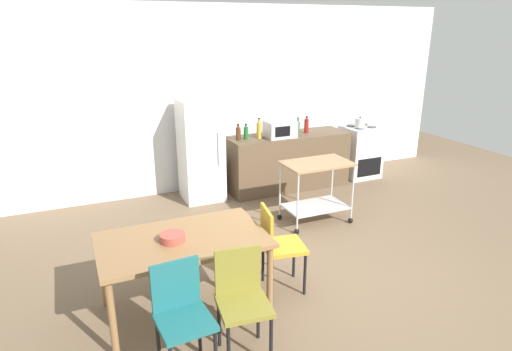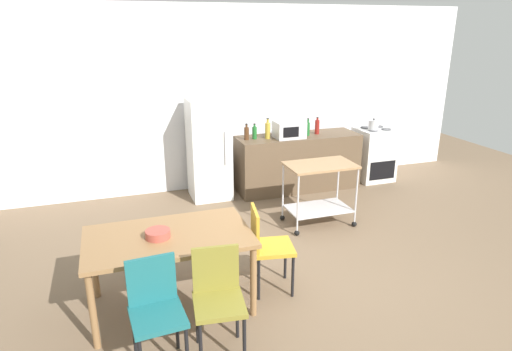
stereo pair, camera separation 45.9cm
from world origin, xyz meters
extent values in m
plane|color=brown|center=(0.00, 0.00, 0.00)|extent=(12.00, 12.00, 0.00)
cube|color=white|center=(0.00, 3.20, 1.45)|extent=(8.40, 0.12, 2.90)
cube|color=brown|center=(0.90, 2.60, 0.45)|extent=(2.00, 0.64, 0.90)
cube|color=olive|center=(-1.55, -0.01, 0.73)|extent=(1.50, 0.90, 0.04)
cylinder|color=olive|center=(-2.24, -0.40, 0.35)|extent=(0.06, 0.06, 0.71)
cylinder|color=olive|center=(-0.86, -0.40, 0.35)|extent=(0.06, 0.06, 0.71)
cylinder|color=olive|center=(-2.24, 0.38, 0.35)|extent=(0.06, 0.06, 0.71)
cylinder|color=olive|center=(-0.86, 0.38, 0.35)|extent=(0.06, 0.06, 0.71)
cube|color=#1E666B|center=(-1.76, -0.81, 0.47)|extent=(0.43, 0.43, 0.04)
cube|color=#1E666B|center=(-1.77, -0.63, 0.69)|extent=(0.38, 0.06, 0.40)
cylinder|color=black|center=(-1.94, -0.65, 0.23)|extent=(0.03, 0.03, 0.45)
cylinder|color=black|center=(-1.60, -0.62, 0.23)|extent=(0.03, 0.03, 0.45)
cube|color=gold|center=(-0.54, -0.05, 0.47)|extent=(0.46, 0.46, 0.04)
cube|color=gold|center=(-0.71, -0.01, 0.69)|extent=(0.09, 0.38, 0.40)
cylinder|color=black|center=(-0.40, -0.24, 0.23)|extent=(0.03, 0.03, 0.45)
cylinder|color=black|center=(-0.34, 0.09, 0.23)|extent=(0.03, 0.03, 0.45)
cylinder|color=black|center=(-0.73, -0.18, 0.23)|extent=(0.03, 0.03, 0.45)
cylinder|color=black|center=(-0.67, 0.15, 0.23)|extent=(0.03, 0.03, 0.45)
cube|color=olive|center=(-1.28, -0.80, 0.47)|extent=(0.44, 0.44, 0.04)
cube|color=olive|center=(-1.26, -0.62, 0.69)|extent=(0.38, 0.08, 0.40)
cylinder|color=black|center=(-1.47, -0.95, 0.23)|extent=(0.03, 0.03, 0.45)
cylinder|color=black|center=(-1.13, -0.99, 0.23)|extent=(0.03, 0.03, 0.45)
cylinder|color=black|center=(-1.43, -0.61, 0.23)|extent=(0.03, 0.03, 0.45)
cylinder|color=black|center=(-1.09, -0.65, 0.23)|extent=(0.03, 0.03, 0.45)
cube|color=white|center=(2.35, 2.62, 0.45)|extent=(0.60, 0.60, 0.90)
cube|color=black|center=(2.35, 2.32, 0.25)|extent=(0.48, 0.01, 0.32)
cylinder|color=#47474C|center=(2.22, 2.50, 0.91)|extent=(0.16, 0.16, 0.02)
cylinder|color=#47474C|center=(2.48, 2.50, 0.91)|extent=(0.16, 0.16, 0.02)
cylinder|color=#47474C|center=(2.22, 2.74, 0.91)|extent=(0.16, 0.16, 0.02)
cylinder|color=#47474C|center=(2.48, 2.74, 0.91)|extent=(0.16, 0.16, 0.02)
cube|color=white|center=(-0.55, 2.70, 0.78)|extent=(0.60, 0.60, 1.55)
cylinder|color=silver|center=(-0.37, 2.39, 0.85)|extent=(0.02, 0.02, 0.50)
cube|color=#A37A51|center=(0.61, 1.23, 0.83)|extent=(0.90, 0.56, 0.03)
cube|color=silver|center=(0.61, 1.23, 0.22)|extent=(0.83, 0.52, 0.02)
cylinder|color=silver|center=(0.19, 0.98, 0.45)|extent=(0.02, 0.02, 0.76)
sphere|color=black|center=(0.19, 0.98, 0.04)|extent=(0.07, 0.07, 0.07)
cylinder|color=silver|center=(1.03, 0.98, 0.45)|extent=(0.02, 0.02, 0.76)
sphere|color=black|center=(1.03, 0.98, 0.04)|extent=(0.07, 0.07, 0.07)
cylinder|color=silver|center=(0.19, 1.48, 0.45)|extent=(0.02, 0.02, 0.76)
sphere|color=black|center=(0.19, 1.48, 0.04)|extent=(0.07, 0.07, 0.07)
cylinder|color=silver|center=(1.03, 1.48, 0.45)|extent=(0.02, 0.02, 0.76)
sphere|color=black|center=(1.03, 1.48, 0.04)|extent=(0.07, 0.07, 0.07)
cylinder|color=#4C2D19|center=(0.03, 2.61, 1.00)|extent=(0.08, 0.08, 0.19)
cylinder|color=#4C2D19|center=(0.03, 2.61, 1.12)|extent=(0.03, 0.03, 0.04)
cylinder|color=black|center=(0.03, 2.61, 1.14)|extent=(0.04, 0.04, 0.01)
cylinder|color=#1E6628|center=(0.16, 2.62, 0.99)|extent=(0.07, 0.07, 0.19)
cylinder|color=#1E6628|center=(0.16, 2.62, 1.11)|extent=(0.03, 0.03, 0.04)
cylinder|color=black|center=(0.16, 2.62, 1.13)|extent=(0.04, 0.04, 0.01)
cylinder|color=gold|center=(0.36, 2.56, 1.02)|extent=(0.08, 0.08, 0.25)
cylinder|color=gold|center=(0.36, 2.56, 1.18)|extent=(0.04, 0.04, 0.06)
cylinder|color=black|center=(0.36, 2.56, 1.22)|extent=(0.04, 0.04, 0.01)
cube|color=silver|center=(0.70, 2.51, 1.03)|extent=(0.46, 0.34, 0.26)
cube|color=black|center=(0.66, 2.34, 1.03)|extent=(0.25, 0.01, 0.16)
cylinder|color=#1E6628|center=(1.04, 2.55, 1.00)|extent=(0.06, 0.06, 0.21)
cylinder|color=#1E6628|center=(1.04, 2.55, 1.14)|extent=(0.03, 0.03, 0.06)
cylinder|color=black|center=(1.04, 2.55, 1.17)|extent=(0.03, 0.03, 0.01)
cylinder|color=maroon|center=(1.23, 2.61, 1.01)|extent=(0.07, 0.07, 0.23)
cylinder|color=maroon|center=(1.23, 2.61, 1.15)|extent=(0.03, 0.03, 0.04)
cylinder|color=black|center=(1.23, 2.61, 1.17)|extent=(0.04, 0.04, 0.01)
cylinder|color=#B24C3F|center=(-1.64, -0.03, 0.79)|extent=(0.22, 0.22, 0.07)
cylinder|color=silver|center=(2.23, 2.52, 1.00)|extent=(0.17, 0.17, 0.16)
sphere|color=black|center=(2.23, 2.52, 1.09)|extent=(0.03, 0.03, 0.03)
cylinder|color=silver|center=(2.34, 2.52, 1.02)|extent=(0.08, 0.02, 0.07)
camera|label=1|loc=(-2.38, -3.53, 2.55)|focal=30.81mm
camera|label=2|loc=(-1.95, -3.69, 2.55)|focal=30.81mm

